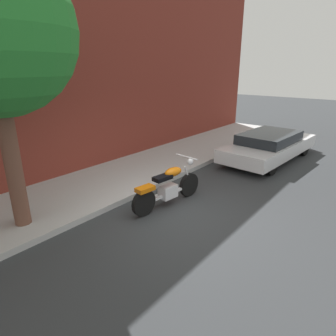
% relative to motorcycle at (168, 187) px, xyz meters
% --- Properties ---
extents(ground_plane, '(60.00, 60.00, 0.00)m').
position_rel_motorcycle_xyz_m(ground_plane, '(-0.29, -0.47, -0.47)').
color(ground_plane, '#303335').
extents(sidewalk, '(22.02, 2.68, 0.14)m').
position_rel_motorcycle_xyz_m(sidewalk, '(-0.29, 2.22, -0.40)').
color(sidewalk, '#B2B2B2').
rests_on(sidewalk, ground).
extents(building_facade, '(22.02, 0.50, 7.04)m').
position_rel_motorcycle_xyz_m(building_facade, '(-0.29, 3.81, 3.05)').
color(building_facade, maroon).
rests_on(building_facade, ground).
extents(motorcycle, '(2.18, 0.70, 1.13)m').
position_rel_motorcycle_xyz_m(motorcycle, '(0.00, 0.00, 0.00)').
color(motorcycle, black).
rests_on(motorcycle, ground).
extents(parked_car_white, '(4.69, 2.03, 1.03)m').
position_rel_motorcycle_xyz_m(parked_car_white, '(5.24, -0.53, 0.09)').
color(parked_car_white, black).
rests_on(parked_car_white, ground).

